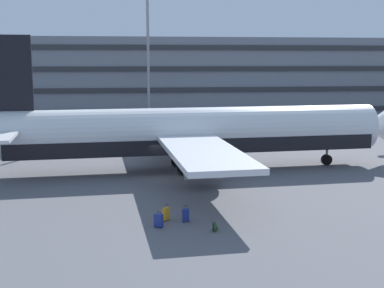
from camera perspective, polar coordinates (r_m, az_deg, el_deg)
name	(u,v)px	position (r m, az deg, el deg)	size (l,w,h in m)	color
ground_plane	(167,176)	(39.56, -2.84, -3.54)	(600.00, 600.00, 0.00)	#5B5B60
terminal_structure	(145,77)	(84.09, -5.30, 7.44)	(144.92, 21.13, 12.02)	slate
airliner	(189,133)	(40.75, -0.28, 1.25)	(36.18, 29.16, 10.62)	silver
light_mast_left	(148,19)	(68.93, -4.96, 13.67)	(1.80, 0.50, 24.58)	gray
suitcase_purple	(159,220)	(27.61, -3.74, -8.46)	(0.52, 0.48, 0.84)	navy
suitcase_laid_flat	(166,214)	(28.71, -2.91, -7.74)	(0.43, 0.45, 0.90)	orange
suitcase_upright	(186,215)	(28.40, -0.72, -7.91)	(0.39, 0.26, 0.95)	navy
backpack_black	(215,227)	(26.98, 2.60, -9.21)	(0.29, 0.38, 0.56)	#264C26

